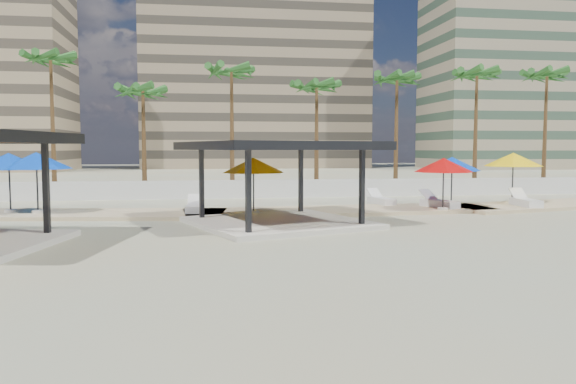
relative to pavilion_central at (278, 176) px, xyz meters
name	(u,v)px	position (x,y,z in m)	size (l,w,h in m)	color
ground	(335,233)	(1.86, -2.69, -2.14)	(200.00, 200.00, 0.00)	tan
promenade	(338,210)	(3.86, 4.98, -2.08)	(44.45, 7.97, 0.24)	#C6B284
boundary_wall	(280,189)	(1.86, 13.31, -1.54)	(56.00, 0.30, 1.20)	silver
building_mid	(254,86)	(5.86, 75.31, 12.13)	(38.00, 16.00, 30.40)	#847259
building_east	(526,64)	(49.86, 63.31, 15.13)	(32.00, 15.00, 36.40)	gray
pavilion_central	(278,176)	(0.00, 0.00, 0.00)	(9.01, 9.01, 3.58)	beige
umbrella_a	(36,161)	(-11.11, 4.74, 0.56)	(3.77, 3.77, 2.93)	beige
umbrella_b	(253,165)	(-0.79, 3.11, 0.35)	(3.28, 3.28, 2.68)	beige
umbrella_c	(444,165)	(8.86, 3.11, 0.31)	(3.73, 3.73, 2.64)	beige
umbrella_d	(452,164)	(9.83, 4.23, 0.33)	(3.72, 3.72, 2.67)	beige
umbrella_e	(513,160)	(14.49, 6.25, 0.51)	(3.84, 3.84, 2.87)	beige
umbrella_f	(9,161)	(-12.51, 5.21, 0.53)	(4.28, 4.28, 2.90)	beige
lounger_a	(193,208)	(-3.67, 4.18, -1.76)	(0.80, 2.15, 0.80)	silver
lounger_b	(381,200)	(6.72, 6.56, -1.76)	(1.15, 2.29, 0.83)	silver
lounger_c	(439,203)	(9.19, 4.35, -1.74)	(1.56, 2.49, 0.90)	silver
lounger_d	(525,202)	(14.09, 4.25, -1.73)	(0.96, 2.49, 0.92)	silver
palm_b	(51,64)	(-13.14, 16.01, 6.74)	(3.00, 3.00, 10.09)	brown
palm_c	(143,95)	(-7.14, 15.41, 4.72)	(3.00, 3.00, 7.94)	brown
palm_d	(232,77)	(-1.14, 16.21, 6.19)	(3.00, 3.00, 9.51)	brown
palm_e	(317,91)	(4.86, 15.71, 5.24)	(3.00, 3.00, 8.49)	brown
palm_f	(397,84)	(10.86, 15.91, 5.87)	(3.00, 3.00, 9.16)	brown
palm_g	(477,79)	(16.86, 15.51, 6.25)	(3.00, 3.00, 9.56)	brown
palm_h	(547,80)	(22.86, 16.11, 6.40)	(3.00, 3.00, 9.73)	brown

